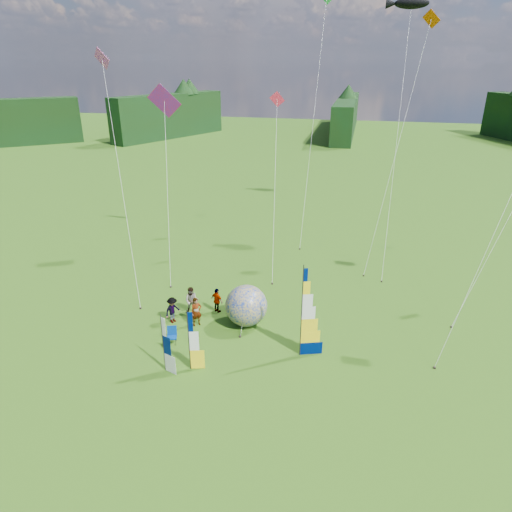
% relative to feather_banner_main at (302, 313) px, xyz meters
% --- Properties ---
extents(ground, '(220.00, 220.00, 0.00)m').
position_rel_feather_banner_main_xyz_m(ground, '(-1.66, -3.36, -2.67)').
color(ground, '#4D821D').
rests_on(ground, ground).
extents(treeline_ring, '(210.00, 210.00, 8.00)m').
position_rel_feather_banner_main_xyz_m(treeline_ring, '(-1.66, -3.36, 1.33)').
color(treeline_ring, black).
rests_on(treeline_ring, ground).
extents(feather_banner_main, '(1.39, 0.56, 5.34)m').
position_rel_feather_banner_main_xyz_m(feather_banner_main, '(0.00, 0.00, 0.00)').
color(feather_banner_main, '#001252').
rests_on(feather_banner_main, ground).
extents(side_banner_left, '(0.96, 0.36, 3.48)m').
position_rel_feather_banner_main_xyz_m(side_banner_left, '(-5.50, -2.55, -0.93)').
color(side_banner_left, yellow).
rests_on(side_banner_left, ground).
extents(side_banner_far, '(0.94, 0.43, 3.27)m').
position_rel_feather_banner_main_xyz_m(side_banner_far, '(-6.77, -2.95, -1.03)').
color(side_banner_far, white).
rests_on(side_banner_far, ground).
extents(bol_inflatable, '(3.16, 3.16, 2.59)m').
position_rel_feather_banner_main_xyz_m(bol_inflatable, '(-3.69, 2.48, -1.38)').
color(bol_inflatable, '#002296').
rests_on(bol_inflatable, ground).
extents(spectator_a, '(0.81, 0.78, 1.87)m').
position_rel_feather_banner_main_xyz_m(spectator_a, '(-6.65, 1.66, -1.73)').
color(spectator_a, '#66594C').
rests_on(spectator_a, ground).
extents(spectator_b, '(0.97, 0.58, 1.87)m').
position_rel_feather_banner_main_xyz_m(spectator_b, '(-7.42, 2.92, -1.74)').
color(spectator_b, '#66594C').
rests_on(spectator_b, ground).
extents(spectator_c, '(0.85, 1.18, 1.71)m').
position_rel_feather_banner_main_xyz_m(spectator_c, '(-8.22, 1.65, -1.81)').
color(spectator_c, '#66594C').
rests_on(spectator_c, ground).
extents(spectator_d, '(1.07, 0.85, 1.70)m').
position_rel_feather_banner_main_xyz_m(spectator_d, '(-5.89, 3.45, -1.82)').
color(spectator_d, '#66594C').
rests_on(spectator_d, ground).
extents(camp_chair, '(0.75, 0.75, 1.03)m').
position_rel_feather_banner_main_xyz_m(camp_chair, '(-7.37, -0.58, -2.15)').
color(camp_chair, navy).
rests_on(camp_chair, ground).
extents(kite_whale, '(10.42, 16.61, 21.00)m').
position_rel_feather_banner_main_xyz_m(kite_whale, '(4.98, 16.99, 7.83)').
color(kite_whale, black).
rests_on(kite_whale, ground).
extents(kite_rainbow_delta, '(8.43, 12.63, 14.38)m').
position_rel_feather_banner_main_xyz_m(kite_rainbow_delta, '(-11.58, 9.76, 4.52)').
color(kite_rainbow_delta, red).
rests_on(kite_rainbow_delta, ground).
extents(kite_parafoil, '(8.93, 10.02, 14.74)m').
position_rel_feather_banner_main_xyz_m(kite_parafoil, '(9.49, 3.37, 4.70)').
color(kite_parafoil, '#BD0400').
rests_on(kite_parafoil, ground).
extents(small_kite_red, '(7.16, 10.26, 13.30)m').
position_rel_feather_banner_main_xyz_m(small_kite_red, '(-3.81, 11.99, 3.98)').
color(small_kite_red, red).
rests_on(small_kite_red, ground).
extents(small_kite_orange, '(8.14, 10.43, 18.95)m').
position_rel_feather_banner_main_xyz_m(small_kite_orange, '(4.90, 14.55, 6.81)').
color(small_kite_orange, '#DE5000').
rests_on(small_kite_orange, ground).
extents(small_kite_yellow, '(9.43, 10.16, 12.99)m').
position_rel_feather_banner_main_xyz_m(small_kite_yellow, '(11.42, 8.07, 3.83)').
color(small_kite_yellow, yellow).
rests_on(small_kite_yellow, ground).
extents(small_kite_pink, '(8.94, 10.00, 16.42)m').
position_rel_feather_banner_main_xyz_m(small_kite_pink, '(-12.96, 5.62, 5.54)').
color(small_kite_pink, '#D64BA5').
rests_on(small_kite_pink, ground).
extents(small_kite_green, '(2.48, 11.10, 21.13)m').
position_rel_feather_banner_main_xyz_m(small_kite_green, '(-1.96, 19.71, 7.89)').
color(small_kite_green, green).
rests_on(small_kite_green, ground).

